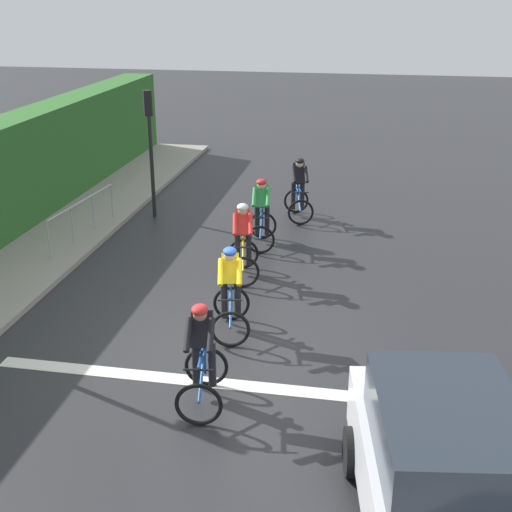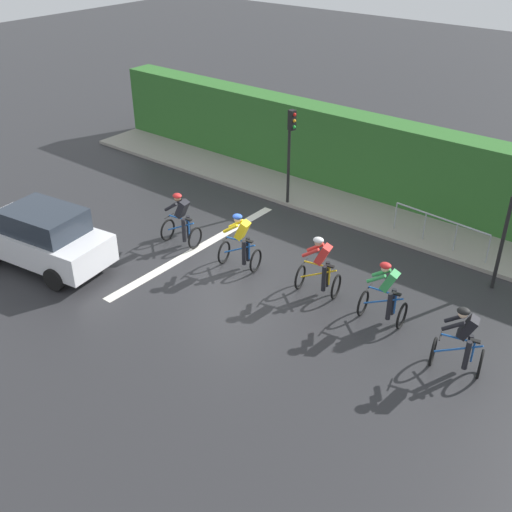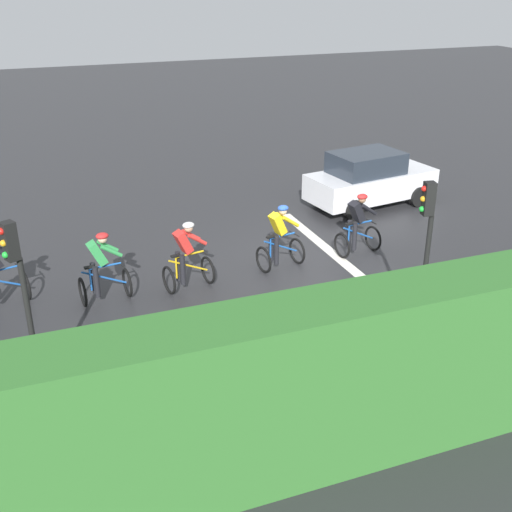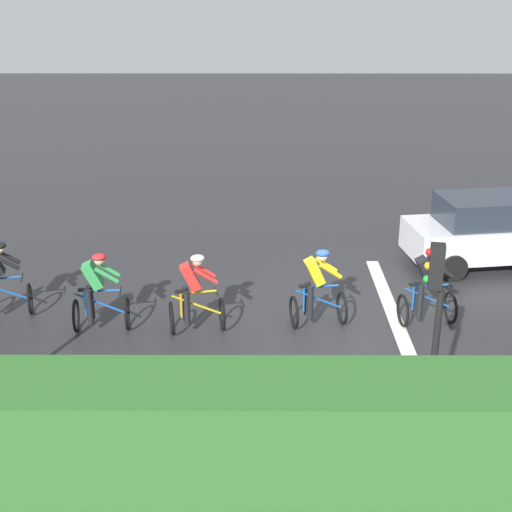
# 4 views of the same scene
# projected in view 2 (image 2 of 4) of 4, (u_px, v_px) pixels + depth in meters

# --- Properties ---
(ground_plane) EXTENTS (80.00, 80.00, 0.00)m
(ground_plane) POSITION_uv_depth(u_px,v_px,m) (229.00, 262.00, 17.77)
(ground_plane) COLOR #28282B
(sidewalk_kerb) EXTENTS (2.80, 25.43, 0.12)m
(sidewalk_kerb) POSITION_uv_depth(u_px,v_px,m) (381.00, 214.00, 20.31)
(sidewalk_kerb) COLOR gray
(sidewalk_kerb) RESTS_ON ground
(stone_wall_low) EXTENTS (0.44, 25.43, 0.63)m
(stone_wall_low) POSITION_uv_depth(u_px,v_px,m) (395.00, 198.00, 20.79)
(stone_wall_low) COLOR tan
(stone_wall_low) RESTS_ON ground
(hedge_wall) EXTENTS (1.10, 25.43, 2.76)m
(hedge_wall) POSITION_uv_depth(u_px,v_px,m) (402.00, 166.00, 20.45)
(hedge_wall) COLOR #2D6628
(hedge_wall) RESTS_ON ground
(road_marking_stop_line) EXTENTS (7.00, 0.30, 0.01)m
(road_marking_stop_line) POSITION_uv_depth(u_px,v_px,m) (198.00, 249.00, 18.42)
(road_marking_stop_line) COLOR silver
(road_marking_stop_line) RESTS_ON ground
(cyclist_lead) EXTENTS (0.92, 1.21, 1.66)m
(cyclist_lead) POSITION_uv_depth(u_px,v_px,m) (462.00, 342.00, 13.32)
(cyclist_lead) COLOR black
(cyclist_lead) RESTS_ON ground
(cyclist_second) EXTENTS (0.80, 1.15, 1.66)m
(cyclist_second) POSITION_uv_depth(u_px,v_px,m) (386.00, 294.00, 14.90)
(cyclist_second) COLOR black
(cyclist_second) RESTS_ON ground
(cyclist_mid) EXTENTS (0.88, 1.19, 1.66)m
(cyclist_mid) POSITION_uv_depth(u_px,v_px,m) (320.00, 267.00, 15.98)
(cyclist_mid) COLOR black
(cyclist_mid) RESTS_ON ground
(cyclist_fourth) EXTENTS (0.88, 1.19, 1.66)m
(cyclist_fourth) POSITION_uv_depth(u_px,v_px,m) (241.00, 243.00, 17.11)
(cyclist_fourth) COLOR black
(cyclist_fourth) RESTS_ON ground
(cyclist_trailing) EXTENTS (0.82, 1.16, 1.66)m
(cyclist_trailing) POSITION_uv_depth(u_px,v_px,m) (181.00, 221.00, 18.27)
(cyclist_trailing) COLOR black
(cyclist_trailing) RESTS_ON ground
(car_white) EXTENTS (2.32, 4.30, 1.76)m
(car_white) POSITION_uv_depth(u_px,v_px,m) (43.00, 237.00, 17.24)
(car_white) COLOR silver
(car_white) RESTS_ON ground
(traffic_light_near_crossing) EXTENTS (0.24, 0.31, 3.34)m
(traffic_light_near_crossing) POSITION_uv_depth(u_px,v_px,m) (290.00, 144.00, 19.84)
(traffic_light_near_crossing) COLOR black
(traffic_light_near_crossing) RESTS_ON ground
(traffic_light_far_junction) EXTENTS (0.27, 0.29, 3.34)m
(traffic_light_far_junction) POSITION_uv_depth(u_px,v_px,m) (511.00, 214.00, 15.47)
(traffic_light_far_junction) COLOR black
(traffic_light_far_junction) RESTS_ON ground
(pedestrian_railing_kerbside) EXTENTS (0.32, 3.07, 1.03)m
(pedestrian_railing_kerbside) POSITION_uv_depth(u_px,v_px,m) (441.00, 225.00, 18.07)
(pedestrian_railing_kerbside) COLOR #999EA3
(pedestrian_railing_kerbside) RESTS_ON ground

